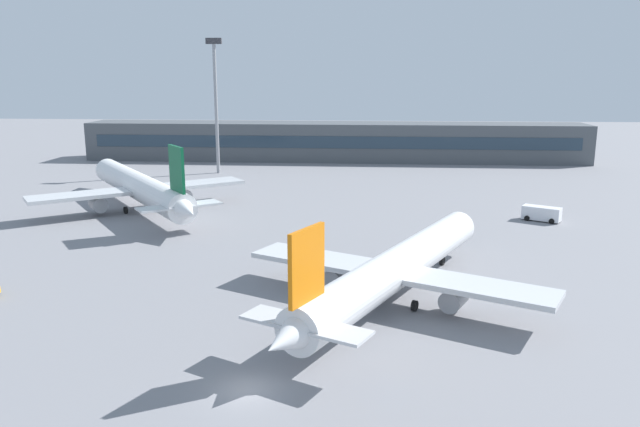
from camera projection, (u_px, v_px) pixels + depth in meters
ground_plane at (305, 236)px, 79.84m from camera, size 400.00×400.00×0.00m
terminal_building at (334, 141)px, 148.65m from camera, size 118.89×12.13×9.00m
airplane_near at (399, 266)px, 57.01m from camera, size 27.95×38.64×10.32m
airplane_mid at (138, 186)px, 95.10m from camera, size 31.68×39.56×11.57m
service_van_white at (541, 213)px, 87.63m from camera, size 5.51×4.30×2.08m
floodlight_tower_west at (216, 97)px, 126.77m from camera, size 3.20×0.80×27.59m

